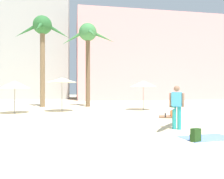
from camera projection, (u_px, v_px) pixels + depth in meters
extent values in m
plane|color=beige|center=(209.00, 169.00, 4.58)|extent=(120.00, 120.00, 0.00)
cube|color=pink|center=(145.00, 59.00, 37.31)|extent=(22.69, 10.17, 13.21)
cube|color=#A8A8A3|center=(31.00, 0.00, 39.42)|extent=(13.14, 10.57, 34.75)
cylinder|color=brown|center=(88.00, 69.00, 20.81)|extent=(0.41, 0.41, 6.98)
sphere|color=#428447|center=(88.00, 32.00, 20.80)|extent=(1.67, 1.67, 1.67)
cone|color=#428447|center=(103.00, 37.00, 21.01)|extent=(2.25, 0.44, 1.22)
cone|color=#428447|center=(87.00, 41.00, 22.18)|extent=(0.42, 2.16, 1.47)
cone|color=#428447|center=(73.00, 38.00, 20.72)|extent=(2.17, 0.60, 1.49)
cone|color=#428447|center=(92.00, 33.00, 19.42)|extent=(0.75, 2.28, 1.17)
cylinder|color=brown|center=(42.00, 66.00, 20.43)|extent=(0.44, 0.44, 7.54)
sphere|color=#2D6B33|center=(42.00, 25.00, 20.42)|extent=(1.71, 1.71, 1.71)
cone|color=#2D6B33|center=(58.00, 32.00, 20.70)|extent=(2.19, 0.43, 1.44)
cone|color=#2D6B33|center=(43.00, 34.00, 21.82)|extent=(0.58, 2.24, 1.36)
cone|color=#2D6B33|center=(27.00, 31.00, 20.29)|extent=(2.19, 0.55, 1.47)
cone|color=#2D6B33|center=(39.00, 26.00, 18.99)|extent=(0.53, 2.21, 1.42)
cylinder|color=gray|center=(143.00, 95.00, 17.32)|extent=(0.06, 0.06, 2.29)
cone|color=white|center=(143.00, 84.00, 17.31)|extent=(2.05, 2.05, 0.46)
cylinder|color=gray|center=(62.00, 95.00, 16.21)|extent=(0.06, 0.06, 2.49)
cone|color=beige|center=(62.00, 80.00, 16.21)|extent=(2.23, 2.23, 0.35)
cylinder|color=gray|center=(15.00, 97.00, 14.97)|extent=(0.06, 0.06, 2.21)
cone|color=beige|center=(15.00, 85.00, 14.97)|extent=(2.08, 2.08, 0.52)
cube|color=#6684E0|center=(207.00, 138.00, 7.50)|extent=(1.84, 1.18, 0.01)
cube|color=#204218|center=(196.00, 135.00, 6.95)|extent=(0.34, 0.27, 0.42)
cube|color=#1A3513|center=(193.00, 137.00, 7.06)|extent=(0.22, 0.13, 0.18)
cylinder|color=teal|center=(174.00, 118.00, 9.14)|extent=(0.22, 0.22, 0.95)
cylinder|color=teal|center=(179.00, 118.00, 9.05)|extent=(0.22, 0.22, 0.95)
cube|color=#4CB2DB|center=(177.00, 99.00, 9.10)|extent=(0.45, 0.42, 0.59)
sphere|color=#936B51|center=(177.00, 89.00, 9.10)|extent=(0.34, 0.34, 0.24)
cylinder|color=#936B51|center=(171.00, 100.00, 9.21)|extent=(0.14, 0.14, 0.56)
cylinder|color=#936B51|center=(183.00, 100.00, 8.98)|extent=(0.14, 0.14, 0.56)
ellipsoid|color=beige|center=(173.00, 107.00, 9.39)|extent=(2.09, 2.35, 0.34)
ellipsoid|color=#9A296D|center=(173.00, 107.00, 9.39)|extent=(2.11, 2.37, 0.31)
cube|color=black|center=(165.00, 115.00, 8.43)|extent=(0.09, 0.10, 0.19)
cylinder|color=#936B51|center=(166.00, 117.00, 12.57)|extent=(0.76, 0.39, 0.16)
cylinder|color=#936B51|center=(166.00, 116.00, 12.77)|extent=(0.76, 0.39, 0.16)
cube|color=orange|center=(173.00, 111.00, 12.61)|extent=(0.33, 0.45, 0.56)
sphere|color=#936B51|center=(173.00, 104.00, 12.61)|extent=(0.30, 0.30, 0.24)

